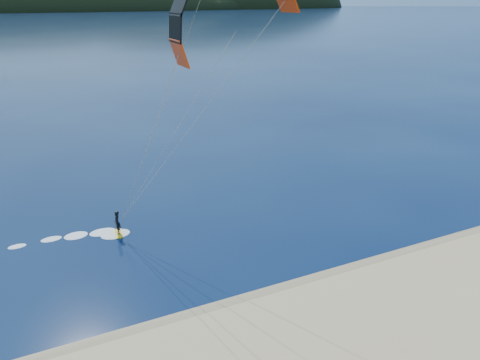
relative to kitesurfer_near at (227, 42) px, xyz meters
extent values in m
cube|color=olive|center=(-3.66, -5.84, -12.98)|extent=(220.00, 2.50, 0.10)
ellipsoid|color=black|center=(256.34, 749.66, -13.03)|extent=(600.00, 240.00, 140.00)
cube|color=yellow|center=(-6.16, 5.18, -12.98)|extent=(0.52, 1.39, 0.08)
imported|color=black|center=(-6.16, 5.18, -12.11)|extent=(0.44, 0.64, 1.68)
cylinder|color=gray|center=(-2.71, 2.31, -5.63)|extent=(0.02, 0.02, 14.80)
camera|label=1|loc=(-9.58, -22.61, 2.13)|focal=32.75mm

